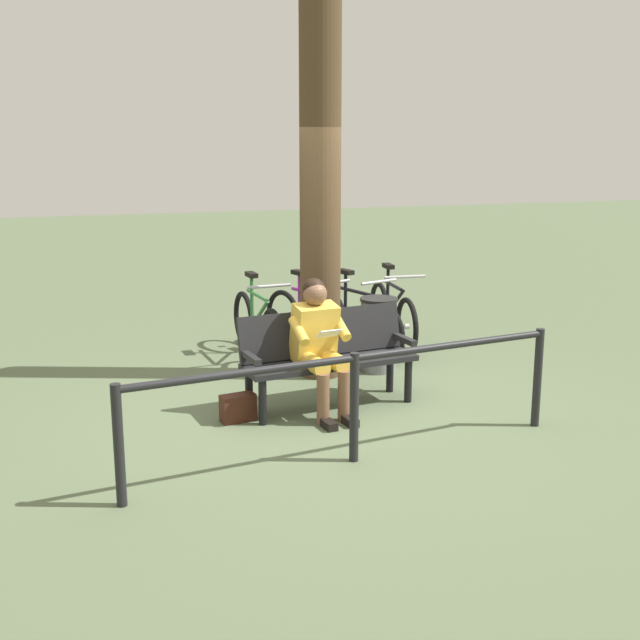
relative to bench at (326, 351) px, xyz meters
name	(u,v)px	position (x,y,z in m)	size (l,w,h in m)	color
ground_plane	(322,413)	(0.11, 0.20, -0.51)	(40.00, 40.00, 0.00)	#566647
bench	(326,351)	(0.00, 0.00, 0.00)	(1.65, 0.66, 0.87)	black
person_reading	(319,340)	(0.13, 0.18, 0.16)	(0.52, 0.80, 1.20)	gold
handbag	(238,408)	(0.87, 0.18, -0.39)	(0.30, 0.14, 0.24)	#3F1E14
tree_trunk	(320,180)	(-0.24, -0.93, 1.49)	(0.41, 0.41, 3.99)	#4C3823
litter_bin	(378,334)	(-0.87, -0.88, -0.12)	(0.39, 0.39, 0.78)	slate
bicycle_blue	(392,314)	(-1.44, -1.86, -0.15)	(0.48, 1.68, 0.94)	black
bicycle_black	(355,322)	(-0.89, -1.64, -0.15)	(0.64, 1.62, 0.94)	black
bicycle_silver	(309,323)	(-0.38, -1.74, -0.15)	(0.68, 1.60, 0.94)	black
bicycle_green	(257,326)	(0.22, -1.77, -0.15)	(0.48, 1.68, 0.94)	black
railing_fence	(354,385)	(0.22, 1.31, 0.10)	(3.54, 0.54, 0.85)	black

